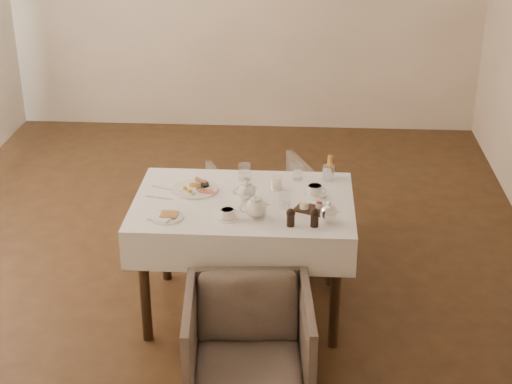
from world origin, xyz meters
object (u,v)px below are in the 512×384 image
at_px(armchair_far, 264,209).
at_px(armchair_near, 249,346).
at_px(table, 244,218).
at_px(teapot_centre, 246,190).
at_px(breakfast_plate, 195,188).

bearing_deg(armchair_far, armchair_near, 67.20).
distance_m(table, teapot_centre, 0.18).
relative_size(armchair_near, armchair_far, 0.98).
xyz_separation_m(armchair_near, breakfast_plate, (-0.38, 0.92, 0.46)).
relative_size(armchair_near, teapot_centre, 4.48).
height_order(armchair_near, armchair_far, armchair_far).
bearing_deg(armchair_near, table, 91.29).
bearing_deg(teapot_centre, armchair_far, 68.96).
relative_size(table, armchair_near, 1.93).
bearing_deg(armchair_near, armchair_far, 85.24).
relative_size(armchair_far, breakfast_plate, 2.43).
relative_size(table, teapot_centre, 8.64).
bearing_deg(armchair_near, breakfast_plate, 107.83).
bearing_deg(breakfast_plate, armchair_far, 38.30).
bearing_deg(armchair_far, table, 61.16).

